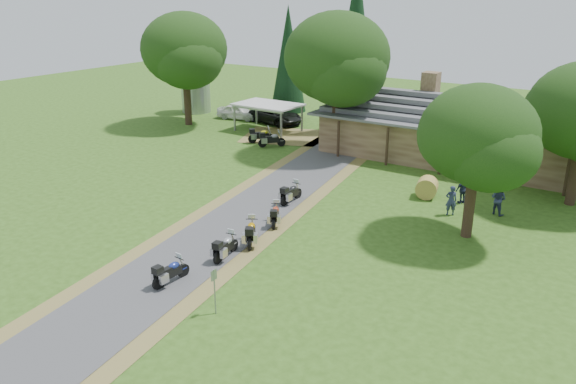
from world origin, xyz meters
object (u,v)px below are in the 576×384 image
Objects in this scene: car_dark_suv at (276,111)px; motorcycle_row_c at (251,231)px; silo at (195,83)px; motorcycle_carport_b at (272,139)px; motorcycle_row_b at (226,246)px; motorcycle_row_a at (171,270)px; lodge at (462,127)px; motorcycle_row_e at (291,192)px; hay_bale at (427,187)px; car_white_sedan at (238,110)px; carport at (268,117)px; motorcycle_carport_a at (262,135)px; motorcycle_row_d at (275,214)px.

car_dark_suv is 3.13× the size of motorcycle_row_c.
silo is 3.01× the size of motorcycle_carport_b.
motorcycle_row_b is 0.92× the size of motorcycle_carport_b.
lodge is at bearing -5.78° from motorcycle_row_a.
silo is at bearing 53.89° from motorcycle_row_e.
motorcycle_row_a is at bearing -109.00° from hay_bale.
motorcycle_carport_b is (4.51, -7.27, -0.49)m from car_dark_suv.
hay_bale is at bearing -109.70° from car_dark_suv.
motorcycle_row_a is 0.89× the size of motorcycle_carport_b.
motorcycle_row_e is (16.87, -16.70, -0.27)m from car_white_sedan.
motorcycle_row_b is at bearing 147.25° from motorcycle_row_c.
carport is 5.89m from car_white_sedan.
motorcycle_row_a is (-4.85, -25.98, -1.84)m from lodge.
silo is 1.10× the size of car_white_sedan.
motorcycle_row_e is (-1.43, 6.04, -0.02)m from motorcycle_row_c.
hay_bale is (18.15, -8.96, -0.60)m from carport.
car_white_sedan is 2.98× the size of motorcycle_row_b.
carport is 25.72m from motorcycle_row_b.
carport is 4.25m from motorcycle_carport_a.
car_white_sedan is (5.88, -0.43, -2.11)m from silo.
hay_bale is at bearing -84.89° from lodge.
motorcycle_row_b is (18.24, -24.71, -0.28)m from car_white_sedan.
motorcycle_carport_b is at bearing 20.58° from motorcycle_row_b.
car_dark_suv reaches higher than motorcycle_row_c.
silo reaches higher than car_dark_suv.
car_dark_suv is (-18.45, 2.44, -1.27)m from lodge.
silo reaches higher than lodge.
carport is (11.21, -2.91, -1.78)m from silo.
car_white_sedan is at bearing 174.98° from lodge.
car_white_sedan is at bearing 108.11° from car_dark_suv.
motorcycle_row_b is at bearing -101.74° from motorcycle_carport_a.
motorcycle_row_c is at bearing -9.15° from motorcycle_row_b.
silo is at bearing 157.99° from hay_bale.
motorcycle_carport_b is (-8.18, 9.88, 0.04)m from motorcycle_row_e.
carport is 3.12× the size of motorcycle_row_b.
motorcycle_row_a is 5.25m from motorcycle_row_c.
carport is 21.61m from motorcycle_row_d.
motorcycle_carport_a is 17.04m from hay_bale.
silo reaches higher than motorcycle_row_e.
motorcycle_row_e reaches higher than motorcycle_row_d.
carport is 2.84× the size of motorcycle_carport_a.
motorcycle_row_b is at bearing -169.41° from motorcycle_row_e.
motorcycle_carport_a is (7.25, -6.23, -0.22)m from car_white_sedan.
motorcycle_row_c reaches higher than motorcycle_row_b.
carport is at bearing 81.84° from motorcycle_carport_b.
car_dark_suv reaches higher than hay_bale.
motorcycle_row_d is at bearing -148.34° from car_white_sedan.
motorcycle_carport_a is at bearing 9.85° from motorcycle_row_d.
car_dark_suv reaches higher than motorcycle_carport_a.
carport reaches higher than motorcycle_row_b.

